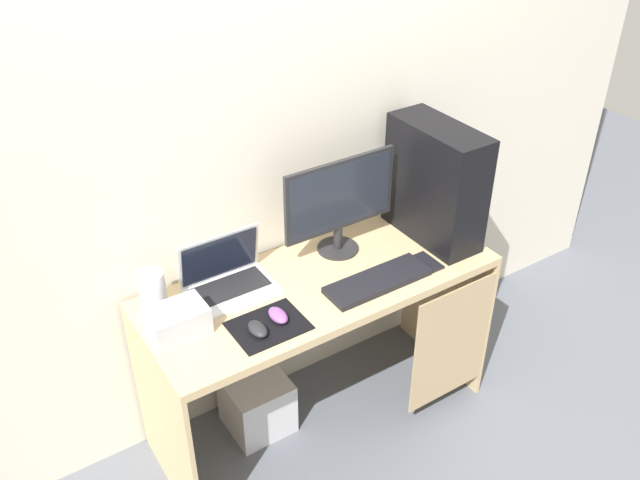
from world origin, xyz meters
name	(u,v)px	position (x,y,z in m)	size (l,w,h in m)	color
ground_plane	(320,416)	(0.00, 0.00, 0.00)	(8.00, 8.00, 0.00)	slate
wall_back	(274,118)	(0.00, 0.32, 1.30)	(4.00, 0.05, 2.60)	beige
desk	(326,311)	(0.02, -0.01, 0.60)	(1.39, 0.55, 0.75)	tan
pc_tower	(435,183)	(0.56, 0.02, 1.00)	(0.18, 0.44, 0.49)	black
monitor	(340,202)	(0.17, 0.12, 0.98)	(0.49, 0.17, 0.41)	#232326
laptop	(227,279)	(-0.32, 0.14, 0.80)	(0.33, 0.22, 0.21)	white
speaker	(153,292)	(-0.59, 0.17, 0.83)	(0.09, 0.09, 0.16)	white
projector	(177,321)	(-0.57, 0.01, 0.80)	(0.20, 0.14, 0.10)	#B7BCC6
keyboard	(378,281)	(0.17, -0.14, 0.77)	(0.42, 0.14, 0.02)	black
mousepad	(268,326)	(-0.30, -0.13, 0.76)	(0.26, 0.20, 0.01)	black
mouse_left	(278,315)	(-0.26, -0.12, 0.78)	(0.06, 0.10, 0.03)	#8C4C99
mouse_right	(258,329)	(-0.35, -0.15, 0.78)	(0.06, 0.10, 0.03)	#232326
cell_phone	(427,262)	(0.41, -0.14, 0.76)	(0.07, 0.13, 0.01)	black
subwoofer	(257,403)	(-0.25, 0.11, 0.13)	(0.25, 0.25, 0.25)	silver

